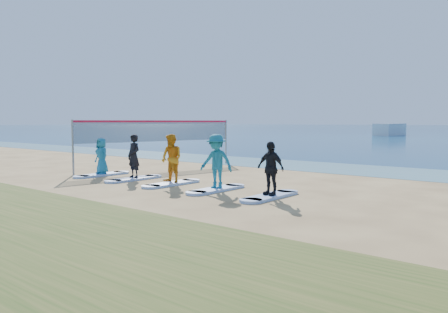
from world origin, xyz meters
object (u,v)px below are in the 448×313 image
Objects in this scene: volleyball_net at (159,131)px; surfboard_0 at (102,175)px; surfboard_3 at (216,189)px; student_3 at (216,161)px; surfboard_4 at (270,196)px; surfboard_1 at (134,179)px; student_0 at (102,156)px; student_4 at (270,168)px; surfboard_2 at (172,184)px; boat_offshore_a at (389,135)px; student_2 at (172,158)px; student_1 at (134,156)px.

volleyball_net is 4.16m from surfboard_0.
volleyball_net reaches higher than surfboard_3.
surfboard_4 is (2.23, 0.00, -0.99)m from student_3.
volleyball_net is at bearing 124.34° from surfboard_1.
student_4 is at bearing 3.53° from student_0.
surfboard_2 is (4.47, 0.00, 0.00)m from surfboard_0.
surfboard_4 is (6.70, 0.00, 0.00)m from surfboard_1.
surfboard_0 is (0.30, -3.71, -1.86)m from volleyball_net.
boat_offshore_a is 3.83× the size of student_3.
boat_offshore_a is 67.25m from surfboard_3.
surfboard_4 is at bearing -11.82° from student_3.
student_3 is at bearing 2.47° from student_2.
surfboard_1 is (11.48, -65.33, 0.04)m from boat_offshore_a.
boat_offshore_a is at bearing 104.33° from student_2.
student_1 reaches higher than surfboard_1.
volleyball_net is 10.00m from student_4.
surfboard_0 is 1.22× the size of student_1.
student_1 is 4.47m from student_3.
student_0 is at bearing -85.37° from volleyball_net.
surfboard_4 is at bearing 0.00° from student_4.
surfboard_1 is at bearing -175.32° from student_4.
surfboard_0 is 1.17× the size of student_3.
student_1 is 4.57m from surfboard_3.
student_2 reaches higher than student_4.
volleyball_net is at bearing 158.12° from surfboard_4.
volleyball_net is 4.06× the size of surfboard_3.
student_3 is 0.86× the size of surfboard_4.
student_1 reaches higher than surfboard_2.
student_1 is at bearing -177.53° from student_2.
boat_offshore_a is at bearing 110.24° from student_4.
surfboard_2 is at bearing 180.00° from surfboard_3.
student_2 is 0.84× the size of surfboard_3.
student_2 is (4.77, -3.71, -0.89)m from volleyball_net.
student_0 is 6.76m from surfboard_3.
surfboard_2 is 2.44m from student_3.
volleyball_net is 8.14m from surfboard_3.
student_2 is (4.47, 0.00, 0.97)m from surfboard_0.
student_1 is at bearing 0.00° from surfboard_0.
surfboard_1 is 4.47m from surfboard_3.
boat_offshore_a is at bearing 101.86° from surfboard_2.
student_2 is (4.47, 0.00, 0.13)m from student_0.
surfboard_0 is 2.23m from surfboard_1.
surfboard_2 is 1.17× the size of student_3.
surfboard_1 and surfboard_3 have the same top height.
student_3 is (6.70, 0.00, 0.15)m from student_0.
student_2 is (2.23, 0.00, 0.02)m from student_1.
surfboard_1 and surfboard_4 have the same top height.
surfboard_2 is at bearing 3.53° from student_0.
student_2 is 0.98× the size of student_3.
student_1 reaches higher than boat_offshore_a.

